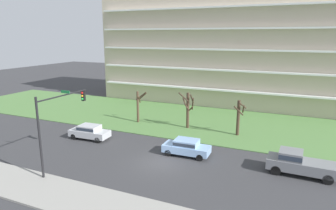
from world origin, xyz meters
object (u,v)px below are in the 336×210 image
Objects in this scene: tree_left at (188,108)px; pickup_gray_center_right at (299,163)px; tree_far_left at (139,105)px; sedan_blue_center_left at (186,147)px; tree_center at (239,117)px; sedan_silver_near_left at (90,131)px; traffic_signal_mast at (57,118)px.

tree_left reaches higher than pickup_gray_center_right.
tree_far_left is 0.92× the size of tree_left.
pickup_gray_center_right is (9.76, 0.01, 0.14)m from sedan_blue_center_left.
tree_left is at bearing 177.46° from tree_center.
sedan_silver_near_left is (-1.71, -7.86, -1.43)m from tree_far_left.
tree_far_left is 8.17m from sedan_silver_near_left.
pickup_gray_center_right is at bearing 21.43° from traffic_signal_mast.
traffic_signal_mast is at bearing 37.78° from sedan_blue_center_left.
tree_left is 8.63m from sedan_blue_center_left.
sedan_blue_center_left is 0.82× the size of pickup_gray_center_right.
pickup_gray_center_right is (6.45, -7.70, -1.24)m from tree_center.
sedan_silver_near_left is (-8.48, -7.98, -1.64)m from tree_left.
tree_left is 16.40m from traffic_signal_mast.
sedan_blue_center_left is (2.83, -7.98, -1.64)m from tree_left.
pickup_gray_center_right reaches higher than sedan_blue_center_left.
pickup_gray_center_right is (19.36, -7.86, -1.29)m from tree_far_left.
tree_center is 0.75× the size of pickup_gray_center_right.
pickup_gray_center_right is 20.08m from traffic_signal_mast.
tree_far_left is 15.28m from traffic_signal_mast.
sedan_silver_near_left is at bearing 110.33° from traffic_signal_mast.
tree_left is at bearing 69.09° from traffic_signal_mast.
tree_far_left is 1.01× the size of tree_center.
tree_far_left is 0.92× the size of sedan_blue_center_left.
traffic_signal_mast is (-5.81, -15.20, 2.05)m from tree_left.
sedan_blue_center_left is 9.76m from pickup_gray_center_right.
tree_far_left is 0.62× the size of traffic_signal_mast.
sedan_silver_near_left is at bearing 1.31° from pickup_gray_center_right.
tree_far_left reaches higher than sedan_blue_center_left.
tree_far_left is 0.76× the size of pickup_gray_center_right.
pickup_gray_center_right is (12.59, -7.98, -1.49)m from tree_left.
pickup_gray_center_right reaches higher than sedan_silver_near_left.
sedan_blue_center_left is 11.85m from traffic_signal_mast.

